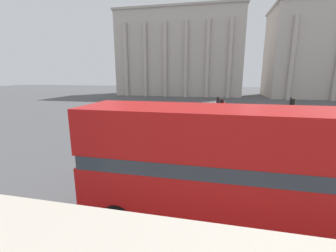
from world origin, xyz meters
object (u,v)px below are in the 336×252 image
pedestrian_blue (302,155)px  pedestrian_white (214,107)px  plaza_building_left (180,54)px  double_decker_bus (254,165)px  traffic_light_mid (290,113)px  pedestrian_grey (170,108)px  traffic_light_near (218,126)px

pedestrian_blue → pedestrian_white: size_ratio=1.09×
plaza_building_left → pedestrian_blue: bearing=-73.0°
double_decker_bus → pedestrian_blue: size_ratio=6.31×
plaza_building_left → traffic_light_mid: bearing=-69.3°
pedestrian_blue → pedestrian_white: pedestrian_blue is taller
pedestrian_grey → double_decker_bus: bearing=9.7°
plaza_building_left → traffic_light_near: (9.88, -47.81, -7.57)m
double_decker_bus → pedestrian_blue: double_decker_bus is taller
double_decker_bus → traffic_light_near: bearing=105.5°
traffic_light_near → pedestrian_white: size_ratio=2.47×
double_decker_bus → plaza_building_left: size_ratio=0.37×
double_decker_bus → plaza_building_left: (-11.02, 51.79, 7.92)m
pedestrian_white → pedestrian_blue: bearing=0.6°
double_decker_bus → plaza_building_left: 53.54m
plaza_building_left → traffic_light_near: size_ratio=7.62×
traffic_light_near → traffic_light_mid: size_ratio=1.18×
double_decker_bus → pedestrian_blue: bearing=57.3°
pedestrian_white → pedestrian_grey: bearing=-72.9°
traffic_light_mid → pedestrian_grey: traffic_light_mid is taller
traffic_light_near → pedestrian_grey: traffic_light_near is taller
double_decker_bus → pedestrian_white: size_ratio=6.88×
traffic_light_mid → pedestrian_blue: traffic_light_mid is taller
traffic_light_near → traffic_light_mid: 9.12m
double_decker_bus → pedestrian_grey: size_ratio=6.22×
double_decker_bus → traffic_light_near: 4.15m
pedestrian_grey → pedestrian_white: bearing=111.8°
double_decker_bus → traffic_light_mid: (4.28, 11.31, -0.02)m
double_decker_bus → pedestrian_blue: (3.26, 5.18, -1.25)m
plaza_building_left → traffic_light_mid: 44.00m
pedestrian_blue → traffic_light_mid: bearing=-158.7°
traffic_light_mid → pedestrian_blue: (-1.01, -6.13, -1.23)m
traffic_light_mid → pedestrian_white: size_ratio=2.10×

